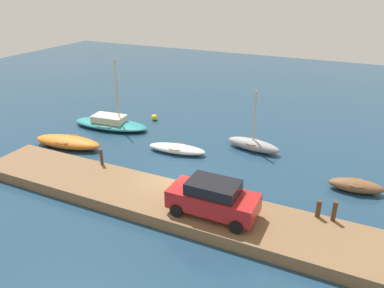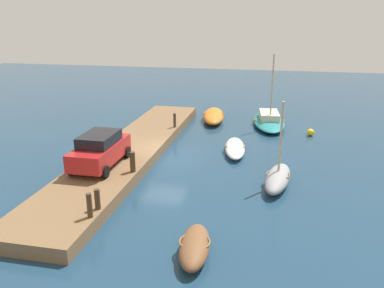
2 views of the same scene
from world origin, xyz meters
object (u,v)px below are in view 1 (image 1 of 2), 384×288
mooring_post_mid_west (235,188)px  marker_buoy (154,117)px  dinghy_brown (356,186)px  mooring_post_east (334,211)px  rowboat_grey (253,144)px  mooring_post_west (101,157)px  motorboat_orange (68,142)px  mooring_post_mid_east (318,209)px  rowboat_white (177,149)px  sailboat_teal (111,123)px  parked_car (213,198)px

mooring_post_mid_west → marker_buoy: bearing=137.9°
dinghy_brown → mooring_post_east: size_ratio=2.97×
rowboat_grey → mooring_post_west: rowboat_grey is taller
motorboat_orange → mooring_post_mid_east: 17.73m
rowboat_white → marker_buoy: (-4.76, 4.95, -0.04)m
mooring_post_east → marker_buoy: size_ratio=2.00×
dinghy_brown → mooring_post_mid_east: 4.74m
sailboat_teal → mooring_post_west: (4.31, -6.58, 0.73)m
sailboat_teal → parked_car: (12.53, -8.55, 1.14)m
mooring_post_west → marker_buoy: 9.84m
motorboat_orange → mooring_post_west: bearing=-31.6°
sailboat_teal → dinghy_brown: size_ratio=2.18×
mooring_post_mid_east → marker_buoy: size_ratio=1.73×
rowboat_grey → marker_buoy: (-9.45, 2.27, -0.18)m
mooring_post_mid_east → motorboat_orange: bearing=173.2°
rowboat_grey → mooring_post_east: size_ratio=4.24×
dinghy_brown → mooring_post_west: mooring_post_west is taller
rowboat_white → mooring_post_west: bearing=-128.0°
dinghy_brown → mooring_post_west: size_ratio=3.01×
motorboat_orange → mooring_post_east: (18.31, -2.09, 0.72)m
marker_buoy → rowboat_grey: bearing=-13.5°
motorboat_orange → marker_buoy: 8.01m
rowboat_grey → parked_car: (0.73, -9.30, 1.11)m
dinghy_brown → marker_buoy: bearing=156.5°
parked_car → motorboat_orange: bearing=162.7°
mooring_post_west → mooring_post_east: bearing=0.0°
mooring_post_mid_west → dinghy_brown: bearing=37.6°
motorboat_orange → mooring_post_mid_west: size_ratio=4.97×
mooring_post_mid_east → dinghy_brown: bearing=70.9°
dinghy_brown → mooring_post_east: 4.57m
mooring_post_west → mooring_post_east: 13.59m
motorboat_orange → mooring_post_mid_east: mooring_post_mid_east is taller
mooring_post_west → motorboat_orange: bearing=156.2°
mooring_post_east → parked_car: bearing=-159.9°
rowboat_white → mooring_post_east: (10.79, -4.65, 0.84)m
mooring_post_east → marker_buoy: bearing=148.3°
rowboat_grey → mooring_post_west: (-7.49, -7.33, 0.69)m
motorboat_orange → mooring_post_mid_east: bearing=-14.5°
mooring_post_west → mooring_post_mid_west: (8.66, 0.00, 0.02)m
motorboat_orange → rowboat_white: bearing=11.1°
mooring_post_west → marker_buoy: (-1.96, 9.60, -0.87)m
mooring_post_mid_east → mooring_post_east: bearing=0.0°
sailboat_teal → dinghy_brown: 18.84m
rowboat_white → mooring_post_mid_west: 7.53m
rowboat_grey → marker_buoy: size_ratio=8.49×
rowboat_white → marker_buoy: 6.87m
parked_car → dinghy_brown: bearing=46.0°
mooring_post_mid_west → rowboat_white: bearing=141.6°
parked_car → marker_buoy: parked_car is taller
rowboat_grey → motorboat_orange: rowboat_grey is taller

